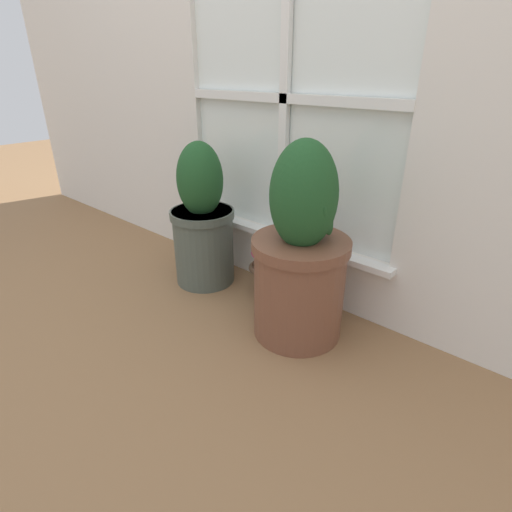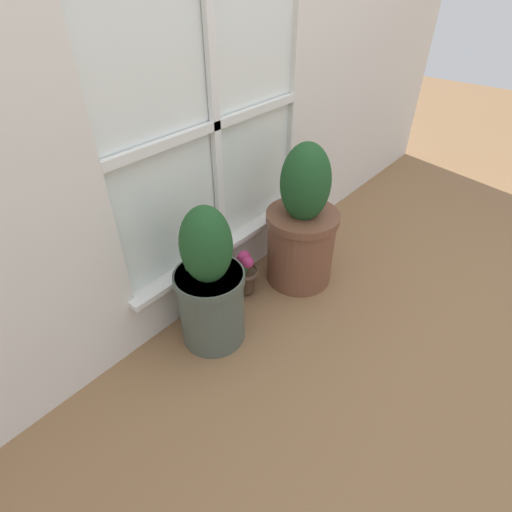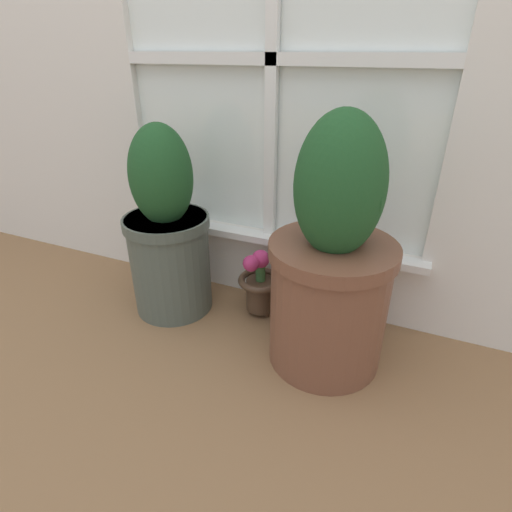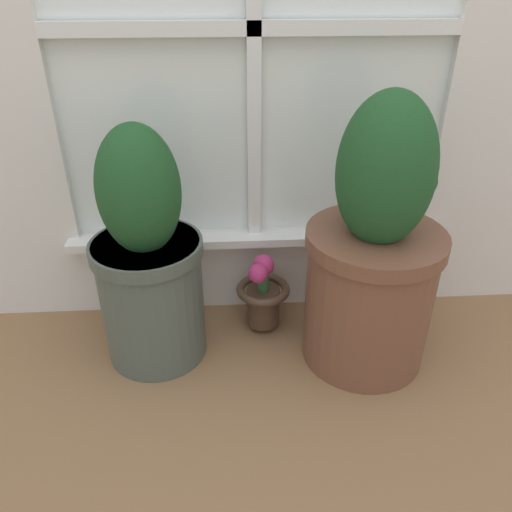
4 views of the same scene
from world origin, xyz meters
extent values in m
plane|color=olive|center=(0.00, 0.00, 0.00)|extent=(10.00, 10.00, 0.00)
cube|color=silver|center=(-1.35, 0.51, 1.25)|extent=(1.69, 0.05, 2.50)
cube|color=silver|center=(0.00, 0.51, 0.13)|extent=(1.02, 0.05, 0.26)
cube|color=white|center=(0.00, 0.52, 0.81)|extent=(1.02, 0.02, 1.10)
cube|color=white|center=(0.00, 0.49, 0.81)|extent=(0.04, 0.02, 1.10)
cube|color=white|center=(0.00, 0.49, 0.81)|extent=(1.02, 0.02, 0.04)
cube|color=white|center=(0.00, 0.46, 0.25)|extent=(1.08, 0.06, 0.02)
cylinder|color=#4C564C|center=(-0.28, 0.28, 0.17)|extent=(0.27, 0.27, 0.35)
cylinder|color=#4C564C|center=(-0.28, 0.28, 0.33)|extent=(0.28, 0.28, 0.03)
cylinder|color=#38281E|center=(-0.28, 0.28, 0.34)|extent=(0.25, 0.25, 0.01)
ellipsoid|color=#1E4C23|center=(-0.28, 0.28, 0.48)|extent=(0.20, 0.20, 0.32)
ellipsoid|color=#1E4C23|center=(-0.31, 0.35, 0.42)|extent=(0.11, 0.07, 0.13)
cylinder|color=brown|center=(0.28, 0.24, 0.19)|extent=(0.33, 0.33, 0.38)
cylinder|color=brown|center=(0.28, 0.24, 0.36)|extent=(0.35, 0.35, 0.04)
cylinder|color=#38281E|center=(0.28, 0.24, 0.38)|extent=(0.30, 0.30, 0.01)
ellipsoid|color=#1E4C23|center=(0.28, 0.24, 0.54)|extent=(0.23, 0.23, 0.37)
ellipsoid|color=#1E4C23|center=(0.36, 0.26, 0.47)|extent=(0.09, 0.19, 0.19)
sphere|color=#473323|center=(0.02, 0.41, 0.01)|extent=(0.02, 0.02, 0.02)
sphere|color=#473323|center=(-0.01, 0.35, 0.01)|extent=(0.02, 0.02, 0.02)
sphere|color=#473323|center=(0.05, 0.35, 0.01)|extent=(0.02, 0.02, 0.02)
cylinder|color=#473323|center=(0.02, 0.37, 0.07)|extent=(0.10, 0.10, 0.11)
torus|color=#473323|center=(0.02, 0.37, 0.13)|extent=(0.16, 0.16, 0.02)
cylinder|color=#386633|center=(0.02, 0.37, 0.16)|extent=(0.03, 0.03, 0.06)
sphere|color=#B22D66|center=(0.02, 0.37, 0.21)|extent=(0.06, 0.06, 0.06)
sphere|color=#B22D66|center=(0.01, 0.39, 0.19)|extent=(0.04, 0.04, 0.04)
sphere|color=#B22D66|center=(0.00, 0.33, 0.21)|extent=(0.05, 0.05, 0.05)
camera|label=1|loc=(1.00, -0.82, 0.92)|focal=28.00mm
camera|label=2|loc=(-1.08, -0.63, 1.34)|focal=28.00mm
camera|label=3|loc=(0.47, -0.71, 0.84)|focal=28.00mm
camera|label=4|loc=(-0.08, -0.81, 0.95)|focal=35.00mm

